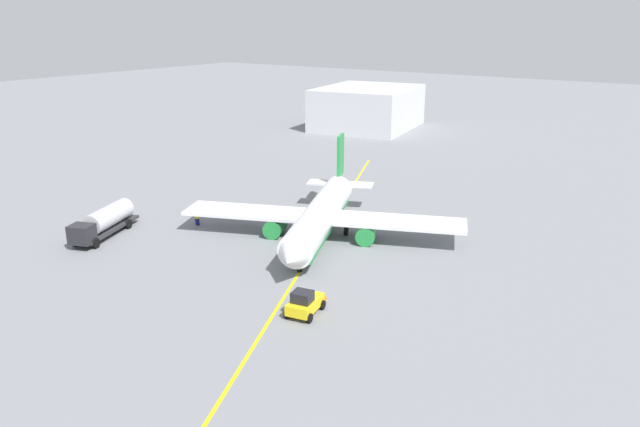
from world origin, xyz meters
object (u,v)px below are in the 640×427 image
Objects in this scene: fuel_tanker at (104,221)px; refueling_worker at (197,218)px; airplane at (321,216)px; safety_cone_nose at (324,296)px; pushback_tug at (305,303)px.

fuel_tanker reaches higher than refueling_worker.
fuel_tanker is (13.38, -20.40, -0.82)m from airplane.
safety_cone_nose is (12.65, 9.04, -2.23)m from airplane.
airplane is 2.94× the size of fuel_tanker.
pushback_tug is (2.45, 29.64, -0.72)m from fuel_tanker.
pushback_tug reaches higher than refueling_worker.
pushback_tug is at bearing 65.15° from refueling_worker.
pushback_tug is 6.15× the size of safety_cone_nose.
fuel_tanker is at bearing -94.72° from pushback_tug.
safety_cone_nose is (-3.18, -0.21, -0.69)m from pushback_tug.
pushback_tug is at bearing 30.28° from airplane.
airplane is 18.39m from pushback_tug.
fuel_tanker is 6.19× the size of refueling_worker.
refueling_worker is (-8.56, 5.88, -0.90)m from fuel_tanker.
refueling_worker is at bearing 145.51° from fuel_tanker.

